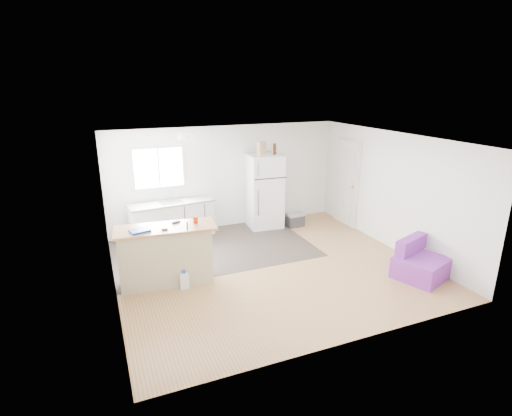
{
  "coord_description": "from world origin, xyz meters",
  "views": [
    {
      "loc": [
        -2.86,
        -6.24,
        3.33
      ],
      "look_at": [
        0.01,
        0.7,
        0.96
      ],
      "focal_mm": 28.0,
      "sensor_mm": 36.0,
      "label": 1
    }
  ],
  "objects_px": {
    "kitchen_cabinets": "(172,219)",
    "refrigerator": "(264,191)",
    "bottle_right": "(275,149)",
    "blue_tray": "(140,231)",
    "bottle_left": "(275,149)",
    "peninsula": "(166,255)",
    "red_cup": "(196,220)",
    "cleaner_jug": "(184,280)",
    "purple_seat": "(419,264)",
    "cardboard_box": "(262,148)",
    "cooler": "(295,220)",
    "mop": "(187,274)"
  },
  "relations": [
    {
      "from": "peninsula",
      "to": "cleaner_jug",
      "type": "distance_m",
      "value": 0.54
    },
    {
      "from": "red_cup",
      "to": "cardboard_box",
      "type": "distance_m",
      "value": 2.97
    },
    {
      "from": "mop",
      "to": "bottle_right",
      "type": "height_order",
      "value": "bottle_right"
    },
    {
      "from": "kitchen_cabinets",
      "to": "bottle_right",
      "type": "distance_m",
      "value": 2.84
    },
    {
      "from": "refrigerator",
      "to": "peninsula",
      "type": "bearing_deg",
      "value": -139.62
    },
    {
      "from": "blue_tray",
      "to": "cardboard_box",
      "type": "xyz_separation_m",
      "value": [
        3.01,
        2.04,
        0.85
      ]
    },
    {
      "from": "cleaner_jug",
      "to": "cardboard_box",
      "type": "distance_m",
      "value": 3.74
    },
    {
      "from": "refrigerator",
      "to": "bottle_left",
      "type": "relative_size",
      "value": 6.98
    },
    {
      "from": "kitchen_cabinets",
      "to": "bottle_left",
      "type": "bearing_deg",
      "value": -10.23
    },
    {
      "from": "kitchen_cabinets",
      "to": "cleaner_jug",
      "type": "bearing_deg",
      "value": -102.67
    },
    {
      "from": "cleaner_jug",
      "to": "bottle_left",
      "type": "xyz_separation_m",
      "value": [
        2.69,
        2.21,
        1.73
      ]
    },
    {
      "from": "mop",
      "to": "blue_tray",
      "type": "bearing_deg",
      "value": 178.6
    },
    {
      "from": "refrigerator",
      "to": "mop",
      "type": "height_order",
      "value": "refrigerator"
    },
    {
      "from": "cooler",
      "to": "mop",
      "type": "xyz_separation_m",
      "value": [
        -3.11,
        -1.95,
        0.07
      ]
    },
    {
      "from": "blue_tray",
      "to": "cleaner_jug",
      "type": "bearing_deg",
      "value": -21.28
    },
    {
      "from": "peninsula",
      "to": "purple_seat",
      "type": "xyz_separation_m",
      "value": [
        4.19,
        -1.5,
        -0.28
      ]
    },
    {
      "from": "peninsula",
      "to": "blue_tray",
      "type": "distance_m",
      "value": 0.66
    },
    {
      "from": "bottle_left",
      "to": "bottle_right",
      "type": "relative_size",
      "value": 1.0
    },
    {
      "from": "kitchen_cabinets",
      "to": "cooler",
      "type": "distance_m",
      "value": 2.91
    },
    {
      "from": "refrigerator",
      "to": "red_cup",
      "type": "distance_m",
      "value": 2.96
    },
    {
      "from": "peninsula",
      "to": "red_cup",
      "type": "xyz_separation_m",
      "value": [
        0.54,
        -0.0,
        0.57
      ]
    },
    {
      "from": "cooler",
      "to": "bottle_left",
      "type": "relative_size",
      "value": 1.73
    },
    {
      "from": "red_cup",
      "to": "blue_tray",
      "type": "relative_size",
      "value": 0.4
    },
    {
      "from": "refrigerator",
      "to": "bottle_right",
      "type": "relative_size",
      "value": 6.98
    },
    {
      "from": "purple_seat",
      "to": "cardboard_box",
      "type": "bearing_deg",
      "value": 94.84
    },
    {
      "from": "kitchen_cabinets",
      "to": "refrigerator",
      "type": "relative_size",
      "value": 1.09
    },
    {
      "from": "red_cup",
      "to": "bottle_right",
      "type": "distance_m",
      "value": 3.22
    },
    {
      "from": "purple_seat",
      "to": "cleaner_jug",
      "type": "relative_size",
      "value": 3.08
    },
    {
      "from": "bottle_left",
      "to": "refrigerator",
      "type": "bearing_deg",
      "value": 154.46
    },
    {
      "from": "purple_seat",
      "to": "bottle_left",
      "type": "bearing_deg",
      "value": 90.94
    },
    {
      "from": "mop",
      "to": "kitchen_cabinets",
      "type": "bearing_deg",
      "value": 98.78
    },
    {
      "from": "cooler",
      "to": "purple_seat",
      "type": "bearing_deg",
      "value": -77.9
    },
    {
      "from": "bottle_left",
      "to": "purple_seat",
      "type": "bearing_deg",
      "value": -69.48
    },
    {
      "from": "purple_seat",
      "to": "red_cup",
      "type": "bearing_deg",
      "value": 138.1
    },
    {
      "from": "blue_tray",
      "to": "bottle_left",
      "type": "bearing_deg",
      "value": 30.75
    },
    {
      "from": "red_cup",
      "to": "blue_tray",
      "type": "distance_m",
      "value": 0.94
    },
    {
      "from": "peninsula",
      "to": "cleaner_jug",
      "type": "relative_size",
      "value": 5.21
    },
    {
      "from": "peninsula",
      "to": "bottle_right",
      "type": "xyz_separation_m",
      "value": [
        2.96,
        1.98,
        1.35
      ]
    },
    {
      "from": "cooler",
      "to": "bottle_left",
      "type": "distance_m",
      "value": 1.78
    },
    {
      "from": "blue_tray",
      "to": "kitchen_cabinets",
      "type": "bearing_deg",
      "value": 67.02
    },
    {
      "from": "cardboard_box",
      "to": "bottle_left",
      "type": "distance_m",
      "value": 0.31
    },
    {
      "from": "purple_seat",
      "to": "kitchen_cabinets",
      "type": "bearing_deg",
      "value": 116.05
    },
    {
      "from": "kitchen_cabinets",
      "to": "blue_tray",
      "type": "height_order",
      "value": "kitchen_cabinets"
    },
    {
      "from": "cardboard_box",
      "to": "mop",
      "type": "bearing_deg",
      "value": -136.29
    },
    {
      "from": "kitchen_cabinets",
      "to": "cardboard_box",
      "type": "xyz_separation_m",
      "value": [
        2.1,
        -0.13,
        1.47
      ]
    },
    {
      "from": "cleaner_jug",
      "to": "bottle_left",
      "type": "bearing_deg",
      "value": 38.98
    },
    {
      "from": "refrigerator",
      "to": "blue_tray",
      "type": "distance_m",
      "value": 3.74
    },
    {
      "from": "refrigerator",
      "to": "blue_tray",
      "type": "xyz_separation_m",
      "value": [
        -3.1,
        -2.07,
        0.17
      ]
    },
    {
      "from": "cleaner_jug",
      "to": "red_cup",
      "type": "bearing_deg",
      "value": 43.8
    },
    {
      "from": "mop",
      "to": "red_cup",
      "type": "xyz_separation_m",
      "value": [
        0.26,
        0.26,
        0.85
      ]
    }
  ]
}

